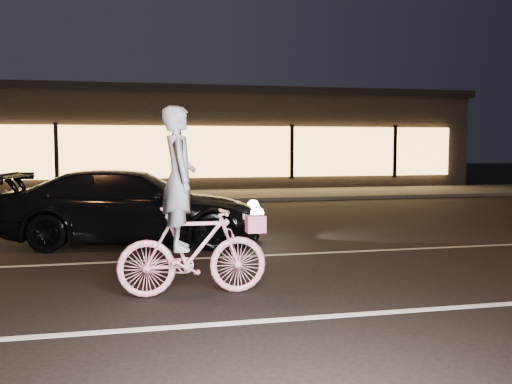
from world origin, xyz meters
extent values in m
plane|color=black|center=(0.00, 0.00, 0.00)|extent=(90.00, 90.00, 0.00)
cube|color=silver|center=(0.00, -1.50, 0.00)|extent=(60.00, 0.12, 0.01)
cube|color=gray|center=(0.00, 2.00, 0.00)|extent=(60.00, 0.10, 0.01)
cube|color=#383533|center=(0.00, 13.00, 0.06)|extent=(30.00, 4.00, 0.12)
cube|color=black|center=(0.00, 19.00, 2.00)|extent=(25.00, 8.00, 4.00)
cube|color=black|center=(0.00, 19.00, 4.05)|extent=(25.40, 8.40, 0.30)
cube|color=#F3AF55|center=(0.00, 14.90, 1.60)|extent=(23.00, 0.15, 2.00)
cube|color=black|center=(-4.50, 14.82, 1.60)|extent=(0.15, 0.08, 2.20)
cube|color=black|center=(0.00, 14.82, 1.60)|extent=(0.15, 0.08, 2.20)
cube|color=black|center=(4.50, 14.82, 1.60)|extent=(0.15, 0.08, 2.20)
cube|color=black|center=(9.00, 14.82, 1.60)|extent=(0.15, 0.08, 2.20)
imported|color=#FF3C6D|center=(-1.20, -0.29, 0.56)|extent=(1.86, 0.52, 1.12)
imported|color=white|center=(-1.36, -0.29, 1.46)|extent=(0.42, 0.64, 1.75)
cube|color=#D5356E|center=(-0.40, -0.29, 0.87)|extent=(0.23, 0.19, 0.21)
imported|color=black|center=(-1.87, 3.70, 0.70)|extent=(5.05, 2.69, 1.39)
sphere|color=#FFF2BF|center=(0.50, 3.97, 0.64)|extent=(0.23, 0.23, 0.23)
sphere|color=#FFF2BF|center=(0.30, 2.70, 0.64)|extent=(0.23, 0.23, 0.23)
camera|label=1|loc=(-1.98, -7.24, 1.87)|focal=40.00mm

